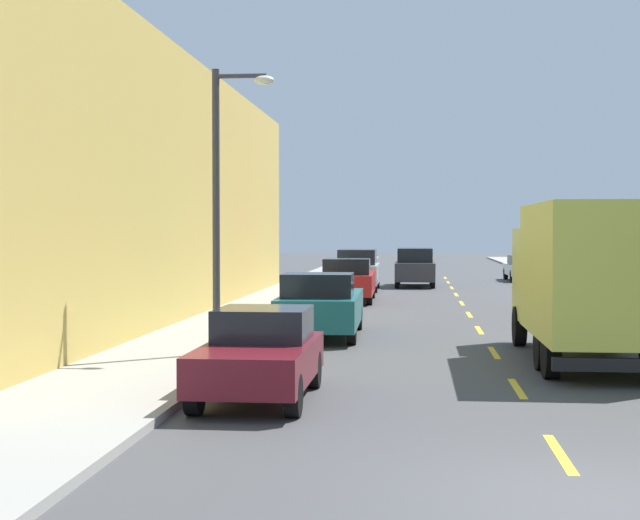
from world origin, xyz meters
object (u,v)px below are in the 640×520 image
object	(u,v)px
parked_sedan_white	(523,267)
parked_suv_silver	(358,270)
moving_charcoal_sedan	(415,267)
parked_hatchback_burgundy	(260,354)
parked_pickup_orange	(600,289)
street_lamp	(224,188)
parked_pickup_red	(348,281)
parked_pickup_teal	(321,306)
delivery_box_truck	(587,273)

from	to	relation	value
parked_sedan_white	parked_suv_silver	world-z (taller)	parked_suv_silver
moving_charcoal_sedan	parked_suv_silver	bearing A→B (deg)	-127.26
parked_suv_silver	parked_hatchback_burgundy	xyz separation A→B (m)	(0.10, -29.05, -0.23)
parked_pickup_orange	parked_hatchback_burgundy	distance (m)	19.52
street_lamp	moving_charcoal_sedan	world-z (taller)	street_lamp
parked_pickup_red	parked_suv_silver	xyz separation A→B (m)	(-0.05, 7.12, 0.16)
street_lamp	parked_pickup_orange	bearing A→B (deg)	50.83
parked_pickup_red	parked_hatchback_burgundy	size ratio (longest dim) A/B	1.33
parked_pickup_teal	parked_sedan_white	bearing A→B (deg)	73.73
parked_suv_silver	parked_pickup_orange	bearing A→B (deg)	-52.51
parked_pickup_red	parked_pickup_teal	size ratio (longest dim) A/B	1.00
delivery_box_truck	parked_pickup_orange	distance (m)	12.74
delivery_box_truck	moving_charcoal_sedan	bearing A→B (deg)	97.44
parked_pickup_red	parked_hatchback_burgundy	xyz separation A→B (m)	(0.05, -21.93, -0.07)
street_lamp	parked_sedan_white	world-z (taller)	street_lamp
parked_sedan_white	moving_charcoal_sedan	world-z (taller)	moving_charcoal_sedan
moving_charcoal_sedan	delivery_box_truck	bearing A→B (deg)	-82.56
parked_pickup_red	parked_hatchback_burgundy	bearing A→B (deg)	-89.88
parked_pickup_orange	parked_pickup_red	bearing A→B (deg)	153.00
parked_hatchback_burgundy	moving_charcoal_sedan	distance (m)	32.68
delivery_box_truck	parked_pickup_teal	distance (m)	7.55
parked_hatchback_burgundy	parked_pickup_teal	bearing A→B (deg)	89.33
parked_pickup_teal	moving_charcoal_sedan	bearing A→B (deg)	83.92
parked_pickup_red	parked_sedan_white	distance (m)	18.73
street_lamp	parked_pickup_red	bearing A→B (deg)	85.03
street_lamp	parked_pickup_teal	xyz separation A→B (m)	(1.66, 4.67, -2.91)
delivery_box_truck	parked_sedan_white	bearing A→B (deg)	85.83
parked_hatchback_burgundy	parked_pickup_red	bearing A→B (deg)	90.12
parked_suv_silver	street_lamp	bearing A→B (deg)	-93.40
street_lamp	parked_pickup_orange	world-z (taller)	street_lamp
delivery_box_truck	parked_pickup_teal	world-z (taller)	delivery_box_truck
parked_sedan_white	parked_hatchback_burgundy	world-z (taller)	parked_hatchback_burgundy
parked_hatchback_burgundy	delivery_box_truck	bearing A→B (deg)	38.92
parked_hatchback_burgundy	moving_charcoal_sedan	xyz separation A→B (m)	(2.59, 32.58, 0.23)
parked_pickup_orange	parked_pickup_teal	world-z (taller)	same
delivery_box_truck	moving_charcoal_sedan	xyz separation A→B (m)	(-3.60, 27.59, -0.92)
parked_sedan_white	moving_charcoal_sedan	size ratio (longest dim) A/B	0.95
parked_pickup_red	moving_charcoal_sedan	xyz separation A→B (m)	(2.63, 10.65, 0.16)
parked_sedan_white	parked_hatchback_burgundy	size ratio (longest dim) A/B	1.13
parked_sedan_white	parked_pickup_teal	world-z (taller)	parked_pickup_teal
street_lamp	parked_suv_silver	bearing A→B (deg)	86.60
parked_sedan_white	parked_pickup_teal	size ratio (longest dim) A/B	0.85
parked_sedan_white	parked_pickup_orange	bearing A→B (deg)	-89.45
parked_sedan_white	parked_pickup_orange	size ratio (longest dim) A/B	0.85
parked_sedan_white	parked_pickup_teal	xyz separation A→B (m)	(-8.52, -29.19, 0.08)
delivery_box_truck	parked_pickup_teal	size ratio (longest dim) A/B	1.38
parked_suv_silver	parked_pickup_teal	bearing A→B (deg)	-89.40
parked_suv_silver	moving_charcoal_sedan	world-z (taller)	same
delivery_box_truck	parked_pickup_red	world-z (taller)	delivery_box_truck
delivery_box_truck	moving_charcoal_sedan	size ratio (longest dim) A/B	1.53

